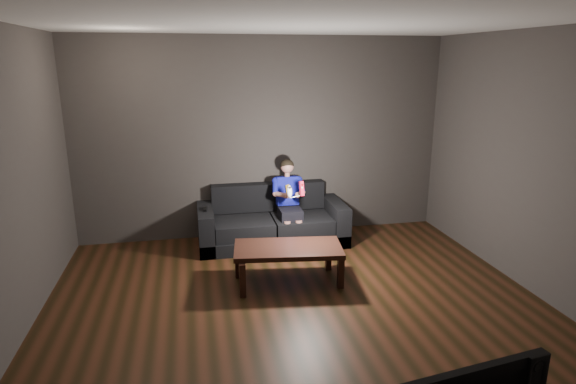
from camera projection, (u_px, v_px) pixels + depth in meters
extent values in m
plane|color=black|center=(305.00, 323.00, 4.50)|extent=(5.00, 5.00, 0.00)
cube|color=#3B3532|center=(263.00, 139.00, 6.51)|extent=(5.00, 0.04, 2.70)
cube|color=#3B3532|center=(466.00, 349.00, 1.78)|extent=(5.00, 0.04, 2.70)
cube|color=#3B3532|center=(559.00, 171.00, 4.63)|extent=(0.04, 5.00, 2.70)
cube|color=silver|center=(309.00, 18.00, 3.79)|extent=(5.00, 5.00, 0.02)
cube|color=black|center=(272.00, 237.00, 6.46)|extent=(1.94, 0.84, 0.17)
cube|color=black|center=(244.00, 228.00, 6.26)|extent=(0.76, 0.59, 0.20)
cube|color=black|center=(302.00, 224.00, 6.41)|extent=(0.76, 0.59, 0.20)
cube|color=black|center=(268.00, 196.00, 6.64)|extent=(1.56, 0.19, 0.38)
cube|color=black|center=(206.00, 229.00, 6.25)|extent=(0.19, 0.84, 0.53)
cube|color=black|center=(335.00, 220.00, 6.58)|extent=(0.19, 0.84, 0.53)
cube|color=black|center=(290.00, 213.00, 6.31)|extent=(0.29, 0.36, 0.13)
cube|color=navy|center=(287.00, 191.00, 6.42)|extent=(0.29, 0.20, 0.40)
cube|color=yellow|center=(288.00, 188.00, 6.33)|extent=(0.09, 0.09, 0.10)
cube|color=#AE391C|center=(288.00, 188.00, 6.33)|extent=(0.06, 0.06, 0.06)
cylinder|color=tan|center=(287.00, 175.00, 6.36)|extent=(0.07, 0.07, 0.06)
sphere|color=tan|center=(287.00, 167.00, 6.33)|extent=(0.17, 0.17, 0.17)
ellipsoid|color=black|center=(287.00, 165.00, 6.34)|extent=(0.18, 0.18, 0.15)
cylinder|color=navy|center=(275.00, 187.00, 6.31)|extent=(0.08, 0.22, 0.18)
cylinder|color=navy|center=(301.00, 186.00, 6.38)|extent=(0.08, 0.22, 0.18)
cylinder|color=tan|center=(281.00, 193.00, 6.19)|extent=(0.13, 0.23, 0.10)
cylinder|color=tan|center=(300.00, 192.00, 6.24)|extent=(0.13, 0.23, 0.10)
sphere|color=tan|center=(286.00, 196.00, 6.12)|extent=(0.08, 0.08, 0.08)
sphere|color=tan|center=(298.00, 195.00, 6.14)|extent=(0.08, 0.08, 0.08)
cylinder|color=tan|center=(287.00, 234.00, 6.17)|extent=(0.09, 0.09, 0.32)
cylinder|color=tan|center=(299.00, 233.00, 6.20)|extent=(0.09, 0.09, 0.32)
cube|color=red|center=(302.00, 189.00, 5.91)|extent=(0.06, 0.08, 0.19)
cube|color=maroon|center=(302.00, 185.00, 5.88)|extent=(0.03, 0.02, 0.03)
cylinder|color=white|center=(302.00, 190.00, 5.90)|extent=(0.02, 0.01, 0.02)
ellipsoid|color=white|center=(290.00, 191.00, 5.90)|extent=(0.06, 0.10, 0.16)
cylinder|color=black|center=(290.00, 188.00, 5.85)|extent=(0.03, 0.01, 0.03)
cube|color=black|center=(205.00, 209.00, 6.13)|extent=(0.04, 0.16, 0.03)
cube|color=black|center=(205.00, 207.00, 6.17)|extent=(0.02, 0.02, 0.00)
cube|color=black|center=(288.00, 249.00, 5.23)|extent=(1.23, 0.72, 0.05)
cube|color=black|center=(242.00, 281.00, 4.96)|extent=(0.06, 0.06, 0.37)
cube|color=black|center=(341.00, 272.00, 5.16)|extent=(0.06, 0.06, 0.37)
cube|color=black|center=(238.00, 262.00, 5.41)|extent=(0.06, 0.06, 0.37)
cube|color=black|center=(328.00, 255.00, 5.61)|extent=(0.06, 0.06, 0.37)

